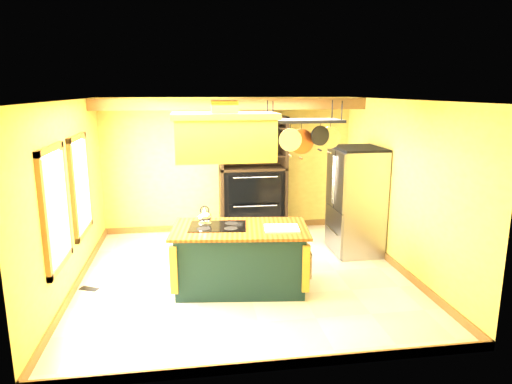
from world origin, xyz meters
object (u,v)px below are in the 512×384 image
object	(u,v)px
pot_rack	(304,128)
hutch	(253,189)
kitchen_island	(240,257)
refrigerator	(356,203)
range_hood	(225,135)

from	to	relation	value
pot_rack	hutch	bearing A→B (deg)	97.41
kitchen_island	refrigerator	distance (m)	2.54
kitchen_island	refrigerator	size ratio (longest dim) A/B	1.11
kitchen_island	range_hood	xyz separation A→B (m)	(-0.20, -0.00, 1.77)
range_hood	pot_rack	size ratio (longest dim) A/B	1.24
refrigerator	hutch	size ratio (longest dim) A/B	0.79
refrigerator	hutch	world-z (taller)	hutch
kitchen_island	range_hood	size ratio (longest dim) A/B	1.45
hutch	range_hood	bearing A→B (deg)	-105.96
refrigerator	kitchen_island	bearing A→B (deg)	-150.78
hutch	pot_rack	bearing A→B (deg)	-82.59
range_hood	hutch	bearing A→B (deg)	74.04
kitchen_island	range_hood	distance (m)	1.79
pot_rack	refrigerator	size ratio (longest dim) A/B	0.62
kitchen_island	pot_rack	xyz separation A→B (m)	(0.91, 0.01, 1.85)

